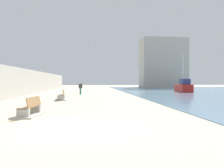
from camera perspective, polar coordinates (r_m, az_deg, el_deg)
ground_plane at (r=26.10m, az=-7.53°, el=-3.09°), size 120.00×120.00×0.00m
seawall at (r=27.29m, az=-23.48°, el=0.44°), size 0.80×64.00×3.26m
bench_near at (r=11.55m, az=-21.77°, el=-6.99°), size 1.37×2.23×0.98m
bench_far at (r=19.96m, az=-13.85°, el=-3.66°), size 1.26×2.18×0.98m
person_walking at (r=27.32m, az=-8.74°, el=-0.91°), size 0.50×0.29×1.65m
boat_distant at (r=35.33m, az=19.24°, el=-0.72°), size 2.25×4.62×6.04m
harbor_building at (r=57.66m, az=13.91°, el=5.59°), size 12.00×6.00×13.13m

